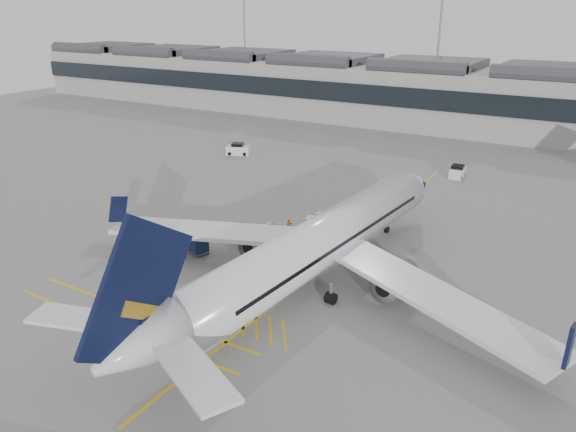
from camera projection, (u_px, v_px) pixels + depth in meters
The scene contains 17 objects.
ground at pixel (204, 259), 52.23m from camera, with size 220.00×220.00×0.00m, color gray.
terminal at pixel (439, 94), 107.84m from camera, with size 200.00×20.45×12.40m.
light_masts at pixel (454, 44), 116.99m from camera, with size 113.00×0.60×25.45m.
apron_markings at pixel (347, 244), 55.47m from camera, with size 0.25×60.00×0.01m, color gold.
airliner_main at pixel (315, 246), 46.45m from camera, with size 41.26×45.22×12.02m.
belt_loader at pixel (329, 224), 59.06m from camera, with size 4.95×2.57×1.96m.
baggage_cart_a at pixel (314, 225), 57.73m from camera, with size 2.00×1.80×1.77m.
baggage_cart_b at pixel (274, 235), 55.06m from camera, with size 2.02×1.71×2.00m.
baggage_cart_c at pixel (267, 238), 54.66m from camera, with size 1.63×1.36×1.69m.
baggage_cart_d at pixel (198, 243), 53.18m from camera, with size 2.27×2.08×1.96m.
ramp_agent_a at pixel (289, 227), 57.44m from camera, with size 0.63×0.41×1.73m, color orange.
ramp_agent_b at pixel (279, 244), 53.37m from camera, with size 0.87×0.68×1.79m, color orange.
pushback_tug at pixel (242, 233), 56.54m from camera, with size 3.09×2.32×1.54m.
safety_cone_nose at pixel (384, 201), 66.96m from camera, with size 0.41×0.41×0.57m, color #F24C0A.
safety_cone_engine at pixel (360, 247), 54.25m from camera, with size 0.32×0.32×0.45m, color #F24C0A.
service_van_left at pixel (238, 149), 88.33m from camera, with size 4.01×3.09×1.84m.
service_van_mid at pixel (457, 172), 76.74m from camera, with size 1.85×3.41×1.71m.
Camera 1 is at (31.03, -36.71, 22.26)m, focal length 35.00 mm.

